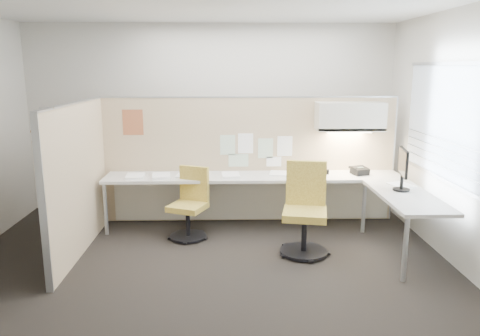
{
  "coord_description": "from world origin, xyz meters",
  "views": [
    {
      "loc": [
        0.25,
        -4.87,
        2.16
      ],
      "look_at": [
        0.4,
        0.8,
        0.93
      ],
      "focal_mm": 35.0,
      "sensor_mm": 36.0,
      "label": 1
    }
  ],
  "objects_px": {
    "chair_left": "(190,206)",
    "desk": "(279,187)",
    "phone": "(359,171)",
    "monitor": "(403,167)",
    "chair_right": "(305,212)"
  },
  "relations": [
    {
      "from": "chair_left",
      "to": "desk",
      "type": "bearing_deg",
      "value": 33.57
    },
    {
      "from": "desk",
      "to": "phone",
      "type": "height_order",
      "value": "phone"
    },
    {
      "from": "desk",
      "to": "monitor",
      "type": "height_order",
      "value": "monitor"
    },
    {
      "from": "desk",
      "to": "monitor",
      "type": "xyz_separation_m",
      "value": [
        1.37,
        -0.7,
        0.42
      ]
    },
    {
      "from": "desk",
      "to": "chair_right",
      "type": "height_order",
      "value": "chair_right"
    },
    {
      "from": "chair_right",
      "to": "phone",
      "type": "xyz_separation_m",
      "value": [
        0.88,
        0.91,
        0.29
      ]
    },
    {
      "from": "monitor",
      "to": "phone",
      "type": "relative_size",
      "value": 1.9
    },
    {
      "from": "monitor",
      "to": "phone",
      "type": "height_order",
      "value": "monitor"
    },
    {
      "from": "desk",
      "to": "chair_left",
      "type": "relative_size",
      "value": 4.46
    },
    {
      "from": "chair_left",
      "to": "monitor",
      "type": "height_order",
      "value": "monitor"
    },
    {
      "from": "chair_left",
      "to": "monitor",
      "type": "bearing_deg",
      "value": 12.31
    },
    {
      "from": "chair_right",
      "to": "monitor",
      "type": "height_order",
      "value": "monitor"
    },
    {
      "from": "chair_right",
      "to": "phone",
      "type": "distance_m",
      "value": 1.3
    },
    {
      "from": "chair_left",
      "to": "chair_right",
      "type": "relative_size",
      "value": 0.85
    },
    {
      "from": "phone",
      "to": "chair_left",
      "type": "bearing_deg",
      "value": 169.71
    }
  ]
}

